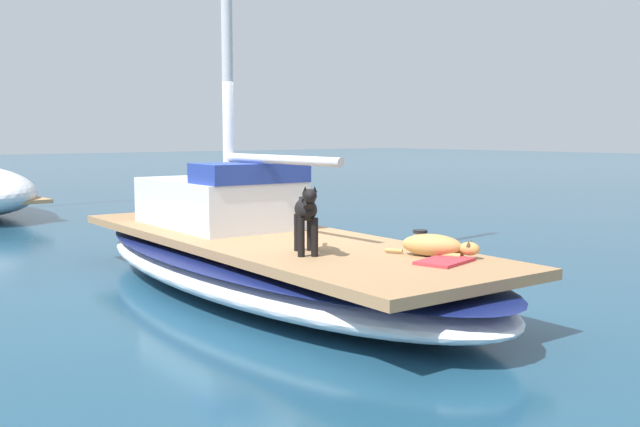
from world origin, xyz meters
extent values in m
plane|color=navy|center=(0.00, 0.00, 0.00)|extent=(120.00, 120.00, 0.00)
ellipsoid|color=white|center=(0.00, 0.00, 0.28)|extent=(2.80, 7.30, 0.56)
ellipsoid|color=navy|center=(0.00, 0.00, 0.46)|extent=(2.82, 7.34, 0.08)
cube|color=#A37A51|center=(0.00, 0.00, 0.61)|extent=(2.33, 6.71, 0.10)
cylinder|color=silver|center=(0.04, -0.20, 1.56)|extent=(0.10, 2.20, 0.10)
cube|color=silver|center=(0.05, 1.20, 0.96)|extent=(1.49, 2.26, 0.60)
cube|color=navy|center=(0.05, 0.43, 1.38)|extent=(1.36, 0.76, 0.24)
ellipsoid|color=black|center=(-0.41, -1.29, 1.11)|extent=(0.46, 0.56, 0.22)
cylinder|color=black|center=(-0.45, -1.48, 0.85)|extent=(0.07, 0.07, 0.38)
cylinder|color=black|center=(-0.56, -1.41, 0.85)|extent=(0.07, 0.07, 0.38)
cylinder|color=black|center=(-0.26, -1.16, 0.85)|extent=(0.07, 0.07, 0.38)
cylinder|color=black|center=(-0.37, -1.10, 0.85)|extent=(0.07, 0.07, 0.38)
cylinder|color=black|center=(-0.53, -1.49, 1.22)|extent=(0.19, 0.22, 0.19)
ellipsoid|color=black|center=(-0.59, -1.59, 1.27)|extent=(0.22, 0.26, 0.13)
cone|color=black|center=(-0.55, -1.61, 1.33)|extent=(0.05, 0.05, 0.06)
cone|color=black|center=(-0.63, -1.57, 1.33)|extent=(0.05, 0.05, 0.06)
torus|color=black|center=(-0.53, -1.49, 1.22)|extent=(0.18, 0.17, 0.10)
cylinder|color=black|center=(-0.22, -0.98, 1.14)|extent=(0.15, 0.21, 0.12)
ellipsoid|color=tan|center=(0.46, -2.18, 0.77)|extent=(0.50, 0.65, 0.22)
ellipsoid|color=tan|center=(0.62, -2.51, 0.76)|extent=(0.21, 0.24, 0.13)
cone|color=#45331C|center=(0.66, -2.49, 0.82)|extent=(0.05, 0.05, 0.05)
cone|color=#45331C|center=(0.58, -2.53, 0.82)|extent=(0.05, 0.05, 0.05)
cylinder|color=tan|center=(0.60, -2.34, 0.69)|extent=(0.13, 0.19, 0.06)
cylinder|color=tan|center=(0.50, -2.40, 0.69)|extent=(0.13, 0.19, 0.06)
cylinder|color=tan|center=(0.28, -1.83, 0.69)|extent=(0.12, 0.18, 0.04)
cylinder|color=#B7B7BC|center=(0.64, -1.85, 0.70)|extent=(0.16, 0.16, 0.08)
cylinder|color=#B7B7BC|center=(0.64, -1.85, 0.79)|extent=(0.13, 0.13, 0.10)
cylinder|color=black|center=(0.64, -1.85, 0.86)|extent=(0.15, 0.15, 0.03)
cube|color=#C6333D|center=(0.29, -2.50, 0.68)|extent=(0.63, 0.48, 0.03)
camera|label=1|loc=(-4.71, -6.90, 1.85)|focal=40.16mm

